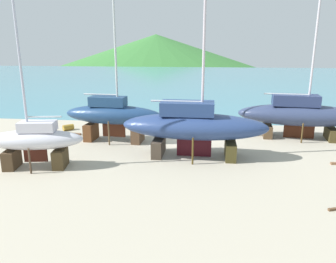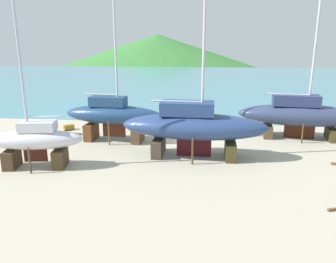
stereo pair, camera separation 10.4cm
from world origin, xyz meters
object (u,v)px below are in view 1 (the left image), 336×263
at_px(sailboat_far_slipway, 113,115).
at_px(barrel_rust_near, 68,127).
at_px(sailboat_mid_port, 300,114).
at_px(sailboat_large_starboard, 34,140).
at_px(worker, 123,117).
at_px(barrel_by_slipway, 30,129).
at_px(sailboat_small_center, 194,126).

relative_size(sailboat_far_slipway, barrel_rust_near, 15.57).
distance_m(sailboat_mid_port, sailboat_large_starboard, 20.25).
relative_size(sailboat_mid_port, worker, 9.80).
bearing_deg(sailboat_mid_port, barrel_rust_near, -175.03).
bearing_deg(barrel_rust_near, sailboat_mid_port, -1.09).
xyz_separation_m(sailboat_large_starboard, barrel_by_slipway, (-4.82, 8.01, -1.50)).
bearing_deg(barrel_rust_near, sailboat_far_slipway, -29.56).
relative_size(sailboat_small_center, barrel_by_slipway, 16.82).
bearing_deg(sailboat_large_starboard, worker, -113.86).
relative_size(sailboat_mid_port, barrel_by_slipway, 18.76).
relative_size(sailboat_large_starboard, barrel_by_slipway, 12.39).
bearing_deg(sailboat_far_slipway, sailboat_large_starboard, -113.65).
distance_m(sailboat_large_starboard, barrel_by_slipway, 9.47).
xyz_separation_m(sailboat_far_slipway, sailboat_large_starboard, (-3.28, -6.24, -0.38)).
distance_m(sailboat_small_center, sailboat_large_starboard, 10.29).
xyz_separation_m(sailboat_large_starboard, barrel_rust_near, (-1.74, 9.09, -1.51)).
height_order(sailboat_large_starboard, barrel_rust_near, sailboat_large_starboard).
bearing_deg(sailboat_far_slipway, barrel_rust_near, 154.51).
xyz_separation_m(sailboat_small_center, sailboat_mid_port, (8.51, 5.49, -0.16)).
bearing_deg(sailboat_large_starboard, sailboat_far_slipway, -126.69).
xyz_separation_m(sailboat_far_slipway, sailboat_mid_port, (15.00, 2.47, -0.13)).
xyz_separation_m(worker, barrel_by_slipway, (-7.74, -2.96, -0.62)).
relative_size(sailboat_mid_port, sailboat_large_starboard, 1.51).
bearing_deg(sailboat_large_starboard, sailboat_mid_port, -163.50).
xyz_separation_m(sailboat_small_center, worker, (-6.85, 7.76, -1.29)).
bearing_deg(sailboat_mid_port, barrel_by_slipway, -172.22).
xyz_separation_m(sailboat_mid_port, sailboat_large_starboard, (-18.28, -8.71, -0.26)).
bearing_deg(sailboat_small_center, barrel_by_slipway, 163.11).
xyz_separation_m(sailboat_small_center, barrel_by_slipway, (-14.59, 4.80, -1.91)).
relative_size(sailboat_far_slipway, sailboat_small_center, 0.94).
bearing_deg(worker, sailboat_mid_port, -8.36).
distance_m(sailboat_far_slipway, sailboat_large_starboard, 7.06).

